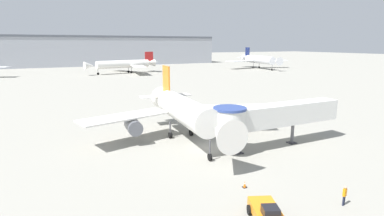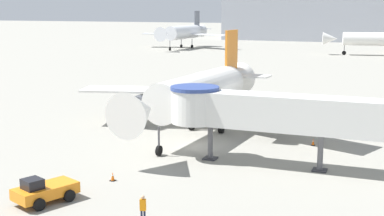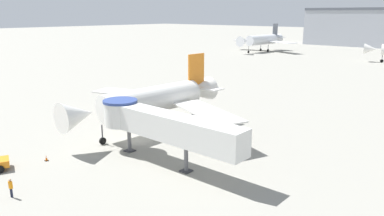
% 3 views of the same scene
% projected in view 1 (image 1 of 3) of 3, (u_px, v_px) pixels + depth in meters
% --- Properties ---
extents(ground_plane, '(800.00, 800.00, 0.00)m').
position_uv_depth(ground_plane, '(209.00, 148.00, 40.21)').
color(ground_plane, gray).
extents(main_airplane, '(29.48, 25.54, 10.17)m').
position_uv_depth(main_airplane, '(184.00, 111.00, 42.85)').
color(main_airplane, white).
rests_on(main_airplane, ground_plane).
extents(jet_bridge, '(19.57, 4.10, 6.13)m').
position_uv_depth(jet_bridge, '(270.00, 115.00, 39.51)').
color(jet_bridge, silver).
rests_on(jet_bridge, ground_plane).
extents(pushback_tug_orange, '(3.37, 4.50, 1.80)m').
position_uv_depth(pushback_tug_orange, '(267.00, 213.00, 23.28)').
color(pushback_tug_orange, orange).
rests_on(pushback_tug_orange, ground_plane).
extents(traffic_cone_starboard_wing, '(0.37, 0.37, 0.62)m').
position_uv_depth(traffic_cone_starboard_wing, '(248.00, 129.00, 48.32)').
color(traffic_cone_starboard_wing, black).
rests_on(traffic_cone_starboard_wing, ground_plane).
extents(traffic_cone_near_nose, '(0.40, 0.40, 0.66)m').
position_uv_depth(traffic_cone_near_nose, '(245.00, 184.00, 29.09)').
color(traffic_cone_near_nose, black).
rests_on(traffic_cone_near_nose, ground_plane).
extents(ground_crew_marshaller, '(0.38, 0.26, 1.81)m').
position_uv_depth(ground_crew_marshaller, '(345.00, 194.00, 25.71)').
color(ground_crew_marshaller, '#1E2338').
rests_on(ground_crew_marshaller, ground_plane).
extents(background_jet_navy_tail, '(38.63, 36.60, 11.69)m').
position_uv_depth(background_jet_navy_tail, '(259.00, 60.00, 167.98)').
color(background_jet_navy_tail, silver).
rests_on(background_jet_navy_tail, ground_plane).
extents(background_jet_red_tail, '(34.94, 34.23, 9.91)m').
position_uv_depth(background_jet_red_tail, '(125.00, 64.00, 141.54)').
color(background_jet_red_tail, white).
rests_on(background_jet_red_tail, ground_plane).
extents(terminal_building, '(142.99, 27.87, 18.80)m').
position_uv_depth(terminal_building, '(109.00, 50.00, 200.51)').
color(terminal_building, '#999EA8').
rests_on(terminal_building, ground_plane).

